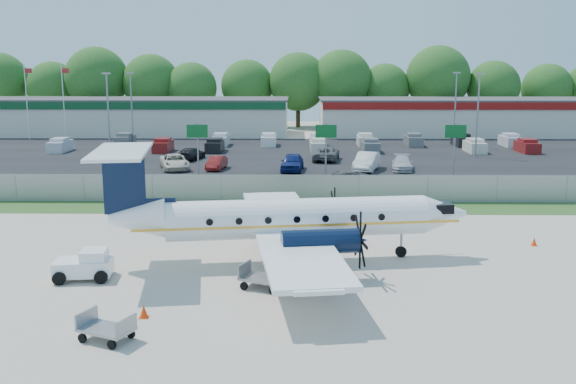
{
  "coord_description": "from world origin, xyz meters",
  "views": [
    {
      "loc": [
        0.54,
        -31.67,
        9.64
      ],
      "look_at": [
        0.0,
        6.0,
        2.3
      ],
      "focal_mm": 40.0,
      "sensor_mm": 36.0,
      "label": 1
    }
  ],
  "objects_px": {
    "pushback_tug": "(86,265)",
    "baggage_cart_near": "(264,278)",
    "aircraft": "(289,218)",
    "baggage_cart_far": "(106,328)"
  },
  "relations": [
    {
      "from": "aircraft",
      "to": "pushback_tug",
      "type": "relative_size",
      "value": 6.96
    },
    {
      "from": "aircraft",
      "to": "baggage_cart_near",
      "type": "xyz_separation_m",
      "value": [
        -1.08,
        -4.04,
        -1.74
      ]
    },
    {
      "from": "aircraft",
      "to": "baggage_cart_near",
      "type": "bearing_deg",
      "value": -104.92
    },
    {
      "from": "baggage_cart_far",
      "to": "aircraft",
      "type": "bearing_deg",
      "value": 56.33
    },
    {
      "from": "pushback_tug",
      "to": "baggage_cart_far",
      "type": "bearing_deg",
      "value": -66.67
    },
    {
      "from": "baggage_cart_far",
      "to": "baggage_cart_near",
      "type": "bearing_deg",
      "value": 46.37
    },
    {
      "from": "aircraft",
      "to": "pushback_tug",
      "type": "height_order",
      "value": "aircraft"
    },
    {
      "from": "aircraft",
      "to": "baggage_cart_far",
      "type": "bearing_deg",
      "value": -123.67
    },
    {
      "from": "pushback_tug",
      "to": "baggage_cart_near",
      "type": "xyz_separation_m",
      "value": [
        8.3,
        -1.2,
        -0.17
      ]
    },
    {
      "from": "aircraft",
      "to": "pushback_tug",
      "type": "xyz_separation_m",
      "value": [
        -9.37,
        -2.84,
        -1.58
      ]
    }
  ]
}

